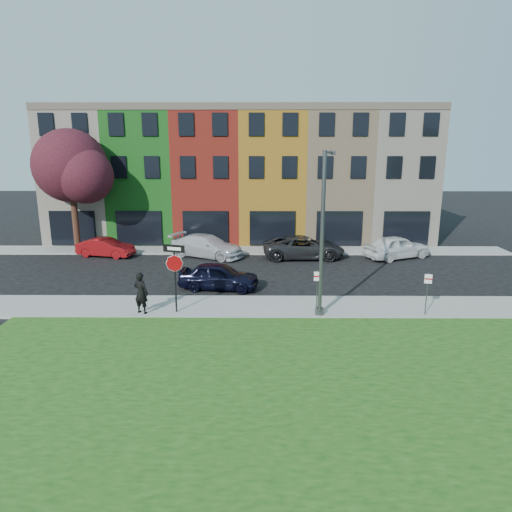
{
  "coord_description": "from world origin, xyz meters",
  "views": [
    {
      "loc": [
        -0.97,
        -17.53,
        7.57
      ],
      "look_at": [
        -1.13,
        4.0,
        2.32
      ],
      "focal_mm": 32.0,
      "sensor_mm": 36.0,
      "label": 1
    }
  ],
  "objects_px": {
    "man": "(141,293)",
    "street_lamp": "(323,234)",
    "stop_sign": "(174,265)",
    "sedan_near": "(219,276)"
  },
  "relations": [
    {
      "from": "man",
      "to": "street_lamp",
      "type": "height_order",
      "value": "street_lamp"
    },
    {
      "from": "man",
      "to": "sedan_near",
      "type": "xyz_separation_m",
      "value": [
        3.16,
        3.95,
        -0.35
      ]
    },
    {
      "from": "man",
      "to": "street_lamp",
      "type": "bearing_deg",
      "value": -157.83
    },
    {
      "from": "sedan_near",
      "to": "man",
      "type": "bearing_deg",
      "value": 148.8
    },
    {
      "from": "stop_sign",
      "to": "sedan_near",
      "type": "xyz_separation_m",
      "value": [
        1.62,
        3.79,
        -1.63
      ]
    },
    {
      "from": "stop_sign",
      "to": "sedan_near",
      "type": "distance_m",
      "value": 4.44
    },
    {
      "from": "stop_sign",
      "to": "street_lamp",
      "type": "xyz_separation_m",
      "value": [
        6.59,
        -0.06,
        1.42
      ]
    },
    {
      "from": "stop_sign",
      "to": "man",
      "type": "xyz_separation_m",
      "value": [
        -1.54,
        -0.16,
        -1.28
      ]
    },
    {
      "from": "street_lamp",
      "to": "stop_sign",
      "type": "bearing_deg",
      "value": -163.61
    },
    {
      "from": "stop_sign",
      "to": "sedan_near",
      "type": "height_order",
      "value": "stop_sign"
    }
  ]
}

